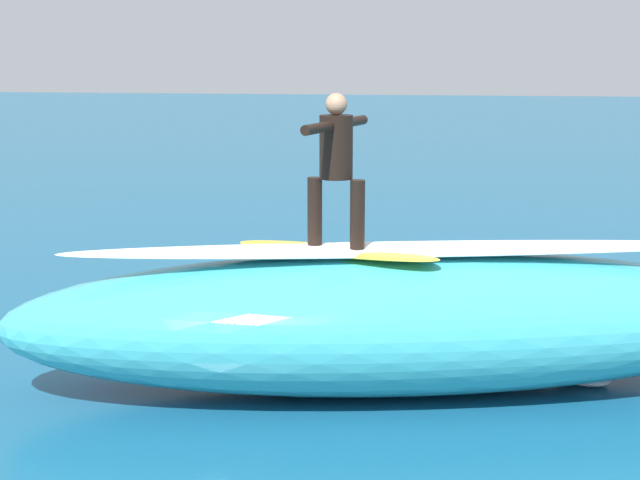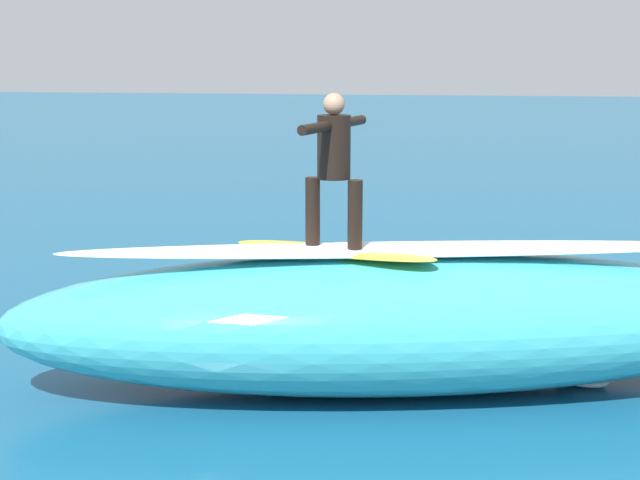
% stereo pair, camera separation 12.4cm
% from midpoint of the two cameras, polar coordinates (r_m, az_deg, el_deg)
% --- Properties ---
extents(ground_plane, '(120.00, 120.00, 0.00)m').
position_cam_midpoint_polar(ground_plane, '(12.71, 7.67, -4.63)').
color(ground_plane, '#145175').
extents(wave_crest, '(8.39, 3.79, 1.44)m').
position_cam_midpoint_polar(wave_crest, '(9.89, 4.97, -4.89)').
color(wave_crest, teal).
rests_on(wave_crest, ground_plane).
extents(wave_foam_lip, '(6.90, 2.21, 0.08)m').
position_cam_midpoint_polar(wave_foam_lip, '(9.71, 5.05, -0.57)').
color(wave_foam_lip, white).
rests_on(wave_foam_lip, wave_crest).
extents(surfboard_riding, '(2.24, 1.08, 0.07)m').
position_cam_midpoint_polar(surfboard_riding, '(9.63, 1.18, -0.64)').
color(surfboard_riding, yellow).
rests_on(surfboard_riding, wave_crest).
extents(surfer_riding, '(0.60, 1.43, 1.54)m').
position_cam_midpoint_polar(surfer_riding, '(9.48, 1.21, 4.88)').
color(surfer_riding, black).
rests_on(surfer_riding, surfboard_riding).
extents(surfboard_paddling, '(1.68, 1.98, 0.07)m').
position_cam_midpoint_polar(surfboard_paddling, '(14.02, -0.31, -2.87)').
color(surfboard_paddling, silver).
rests_on(surfboard_paddling, ground_plane).
extents(surfer_paddling, '(1.27, 1.55, 0.33)m').
position_cam_midpoint_polar(surfer_paddling, '(13.86, -0.04, -2.29)').
color(surfer_paddling, black).
rests_on(surfer_paddling, surfboard_paddling).
extents(foam_patch_near, '(0.65, 0.56, 0.12)m').
position_cam_midpoint_polar(foam_patch_near, '(10.57, 15.73, -7.98)').
color(foam_patch_near, white).
rests_on(foam_patch_near, ground_plane).
extents(foam_patch_mid, '(1.17, 1.10, 0.14)m').
position_cam_midpoint_polar(foam_patch_mid, '(14.18, 14.60, -2.93)').
color(foam_patch_mid, white).
rests_on(foam_patch_mid, ground_plane).
extents(foam_patch_far, '(0.89, 0.93, 0.09)m').
position_cam_midpoint_polar(foam_patch_far, '(14.75, 7.27, -2.19)').
color(foam_patch_far, white).
rests_on(foam_patch_far, ground_plane).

